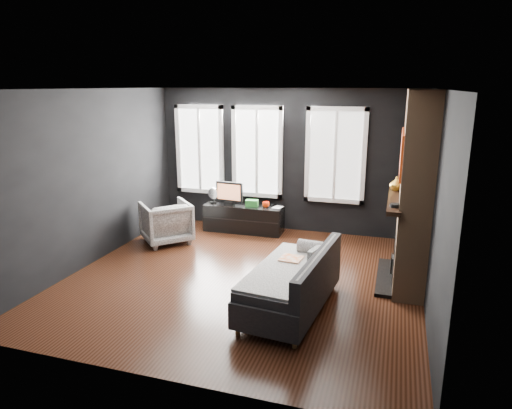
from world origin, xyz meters
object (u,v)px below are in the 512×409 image
(armchair, at_px, (166,220))
(mantel_vase, at_px, (396,184))
(sofa, at_px, (291,279))
(book, at_px, (274,202))
(media_console, at_px, (244,218))
(mug, at_px, (266,204))
(monitor, at_px, (229,192))

(armchair, distance_m, mantel_vase, 4.00)
(sofa, height_order, mantel_vase, mantel_vase)
(armchair, bearing_deg, book, 166.22)
(media_console, relative_size, book, 7.00)
(armchair, height_order, mug, armchair)
(armchair, xyz_separation_m, media_console, (1.13, 1.00, -0.15))
(media_console, distance_m, book, 0.70)
(mug, xyz_separation_m, mantel_vase, (2.31, -1.04, 0.74))
(book, height_order, mantel_vase, mantel_vase)
(armchair, relative_size, media_console, 0.54)
(media_console, xyz_separation_m, book, (0.60, 0.03, 0.37))
(mantel_vase, bearing_deg, book, 153.32)
(armchair, relative_size, mug, 6.09)
(mantel_vase, bearing_deg, monitor, 161.21)
(sofa, bearing_deg, book, 115.09)
(media_console, bearing_deg, sofa, -61.47)
(sofa, distance_m, mug, 3.04)
(monitor, bearing_deg, book, 9.88)
(media_console, bearing_deg, mantel_vase, -21.63)
(sofa, xyz_separation_m, media_console, (-1.58, 2.83, -0.14))
(armchair, distance_m, media_console, 1.52)
(sofa, relative_size, book, 8.53)
(media_console, distance_m, mug, 0.55)
(sofa, bearing_deg, armchair, 152.16)
(sofa, bearing_deg, mug, 118.06)
(monitor, distance_m, mantel_vase, 3.26)
(mantel_vase, bearing_deg, media_console, 159.06)
(armchair, bearing_deg, sofa, 101.37)
(armchair, height_order, monitor, monitor)
(mantel_vase, bearing_deg, armchair, 179.22)
(book, relative_size, mantel_vase, 1.04)
(mug, distance_m, mantel_vase, 2.65)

